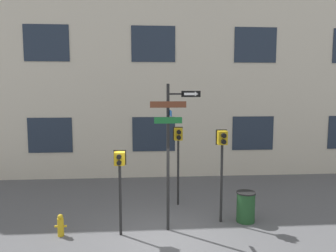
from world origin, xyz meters
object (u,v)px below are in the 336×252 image
object	(u,v)px
trash_bin	(246,207)
pedestrian_signal_right	(222,151)
pedestrian_signal_across	(178,145)
fire_hydrant	(61,225)
pedestrian_signal_left	(120,170)
street_sign_pole	(171,143)

from	to	relation	value
trash_bin	pedestrian_signal_right	bearing A→B (deg)	177.57
pedestrian_signal_across	trash_bin	distance (m)	3.14
fire_hydrant	pedestrian_signal_right	bearing A→B (deg)	7.71
pedestrian_signal_right	trash_bin	distance (m)	1.98
trash_bin	pedestrian_signal_left	bearing A→B (deg)	-170.14
pedestrian_signal_right	pedestrian_signal_across	distance (m)	2.04
street_sign_pole	pedestrian_signal_across	bearing A→B (deg)	78.02
street_sign_pole	pedestrian_signal_right	bearing A→B (deg)	16.18
pedestrian_signal_left	fire_hydrant	size ratio (longest dim) A/B	3.81
pedestrian_signal_left	trash_bin	xyz separation A→B (m)	(3.92, 0.68, -1.45)
pedestrian_signal_left	street_sign_pole	bearing A→B (deg)	9.07
trash_bin	pedestrian_signal_across	bearing A→B (deg)	139.78
pedestrian_signal_right	trash_bin	size ratio (longest dim) A/B	3.04
street_sign_pole	pedestrian_signal_right	size ratio (longest dim) A/B	1.48
fire_hydrant	trash_bin	size ratio (longest dim) A/B	0.67
pedestrian_signal_left	pedestrian_signal_across	distance (m)	3.06
pedestrian_signal_left	trash_bin	bearing A→B (deg)	9.86
pedestrian_signal_across	trash_bin	world-z (taller)	pedestrian_signal_across
pedestrian_signal_across	fire_hydrant	xyz separation A→B (m)	(-3.65, -2.31, -1.92)
fire_hydrant	trash_bin	distance (m)	5.68
fire_hydrant	trash_bin	xyz separation A→B (m)	(5.64, 0.62, 0.17)
pedestrian_signal_left	pedestrian_signal_right	world-z (taller)	pedestrian_signal_right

